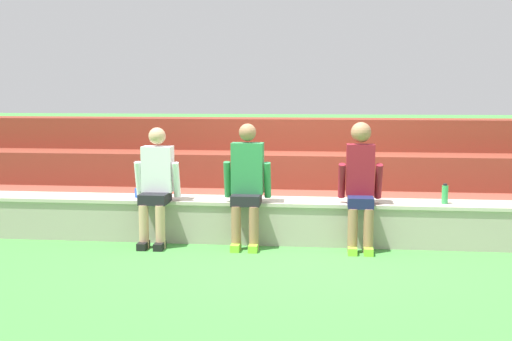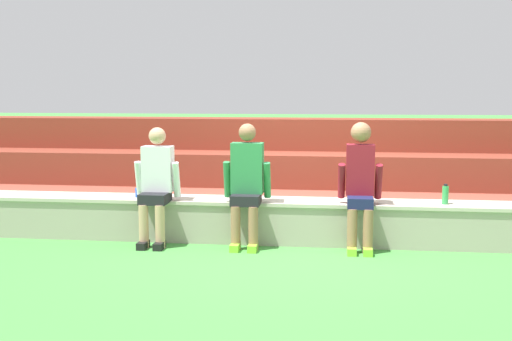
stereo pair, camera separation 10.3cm
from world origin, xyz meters
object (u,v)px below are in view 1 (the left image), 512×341
(person_far_left, at_px, (156,183))
(plastic_cup_middle, at_px, (139,193))
(person_center, at_px, (360,181))
(water_bottle_center_gap, at_px, (445,194))
(person_left_of_center, at_px, (247,182))

(person_far_left, xyz_separation_m, plastic_cup_middle, (-0.30, 0.27, -0.16))
(person_center, relative_size, water_bottle_center_gap, 6.20)
(person_left_of_center, relative_size, person_center, 0.99)
(plastic_cup_middle, bearing_deg, person_center, -4.59)
(person_left_of_center, height_order, person_center, person_center)
(person_far_left, relative_size, water_bottle_center_gap, 5.89)
(person_far_left, relative_size, person_center, 0.95)
(water_bottle_center_gap, bearing_deg, person_far_left, -175.88)
(person_far_left, height_order, plastic_cup_middle, person_far_left)
(person_center, height_order, plastic_cup_middle, person_center)
(plastic_cup_middle, bearing_deg, water_bottle_center_gap, -0.47)
(plastic_cup_middle, bearing_deg, person_far_left, -42.20)
(person_left_of_center, bearing_deg, water_bottle_center_gap, 5.67)
(person_center, bearing_deg, person_left_of_center, -178.18)
(person_far_left, height_order, water_bottle_center_gap, person_far_left)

